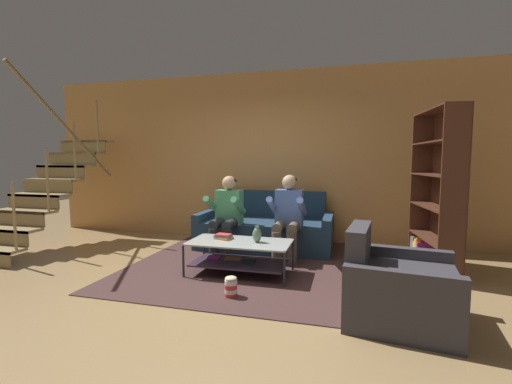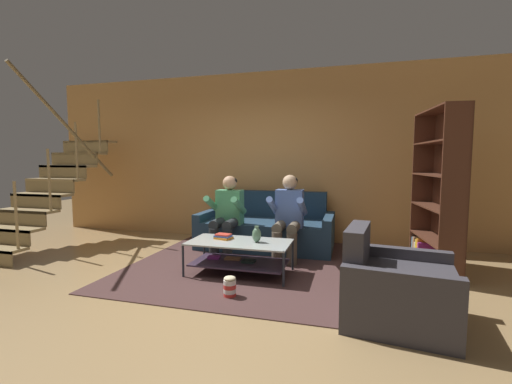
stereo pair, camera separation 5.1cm
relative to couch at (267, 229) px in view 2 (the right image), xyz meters
The scene contains 13 objects.
ground 1.89m from the couch, 93.67° to the right, with size 16.80×16.80×0.00m, color #A08054.
back_partition 1.31m from the couch, 101.33° to the left, with size 8.40×0.12×2.90m, color tan.
staircase_run 3.54m from the couch, 164.71° to the right, with size 0.97×2.15×2.67m.
couch is the anchor object (origin of this frame).
person_seated_left 0.82m from the couch, 127.51° to the right, with size 0.50×0.58×1.16m.
person_seated_right 0.82m from the couch, 52.38° to the right, with size 0.50×0.58×1.18m.
coffee_table 1.37m from the couch, 90.38° to the right, with size 1.24×0.63×0.41m.
area_rug 0.86m from the couch, 90.11° to the right, with size 3.00×3.32×0.01m.
vase 1.39m from the couch, 81.25° to the right, with size 0.11×0.11×0.20m.
book_stack 1.33m from the couch, 100.45° to the right, with size 0.23×0.20×0.06m.
bookshelf 2.48m from the couch, 12.70° to the right, with size 0.41×1.13×2.01m.
armchair 2.75m from the couch, 52.47° to the right, with size 0.98×0.98×0.81m.
popcorn_tub 2.09m from the couch, 86.54° to the right, with size 0.13×0.13×0.22m.
Camera 2 is at (1.41, -3.38, 1.38)m, focal length 24.00 mm.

